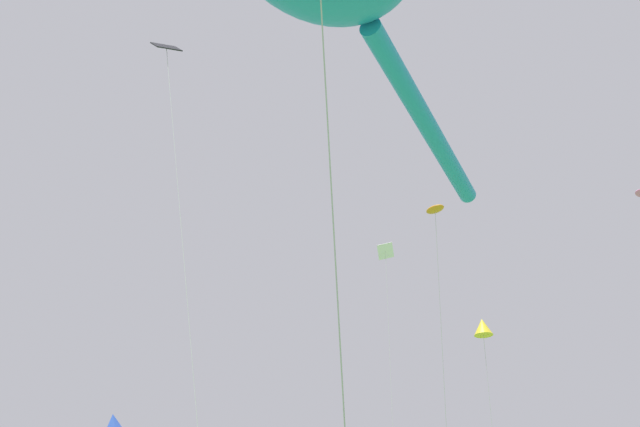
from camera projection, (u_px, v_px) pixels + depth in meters
small_kite_box_yellow at (168, 69)px, 24.40m from camera, size 3.43×3.83×19.35m
small_kite_stunt_black at (113, 422)px, 32.20m from camera, size 1.16×3.15×9.08m
small_kite_triangle_green at (483, 328)px, 35.37m from camera, size 1.25×1.97×13.98m
small_kite_streamer_purple at (386, 271)px, 37.76m from camera, size 1.10×1.41×18.68m
small_kite_diamond_red at (435, 217)px, 29.98m from camera, size 1.31×3.87×16.32m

